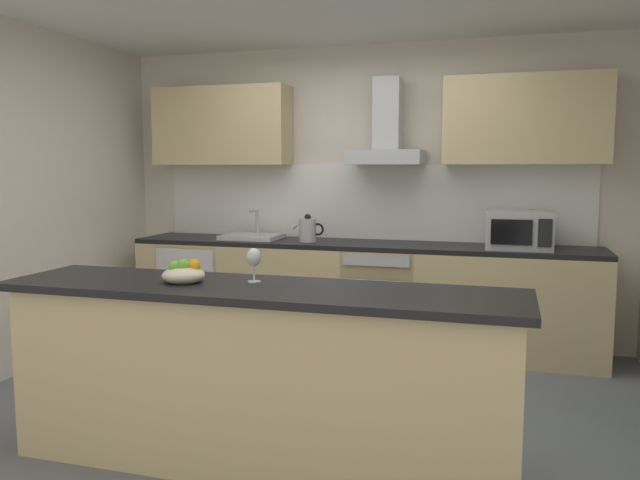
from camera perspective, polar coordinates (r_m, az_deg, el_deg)
ground at (r=4.18m, az=-1.49°, el=-15.14°), size 5.50×4.64×0.02m
wall_back at (r=5.70m, az=4.37°, el=4.19°), size 5.50×0.12×2.60m
backsplash_tile at (r=5.63m, az=4.21°, el=3.45°), size 3.82×0.02×0.66m
counter_back at (r=5.44m, az=3.44°, el=-4.96°), size 3.96×0.60×0.90m
counter_island at (r=3.29m, az=-5.65°, el=-12.18°), size 2.66×0.64×0.95m
upper_cabinets at (r=5.48m, az=3.91°, el=10.48°), size 3.91×0.32×0.70m
oven at (r=5.36m, az=5.64°, el=-5.02°), size 0.60×0.62×0.80m
refrigerator at (r=5.92m, az=-10.79°, el=-4.35°), size 0.58×0.60×0.85m
microwave at (r=5.16m, az=17.57°, el=0.87°), size 0.50×0.38×0.30m
sink at (r=5.64m, az=-6.16°, el=0.36°), size 0.50×0.40×0.26m
kettle at (r=5.41m, az=-1.11°, el=0.95°), size 0.29×0.15×0.24m
range_hood at (r=5.39m, az=6.07°, el=9.22°), size 0.62×0.45×0.72m
wine_glass at (r=3.26m, az=-6.00°, el=-1.68°), size 0.08×0.08×0.18m
fruit_bowl at (r=3.33m, az=-12.21°, el=-2.99°), size 0.22×0.22×0.13m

